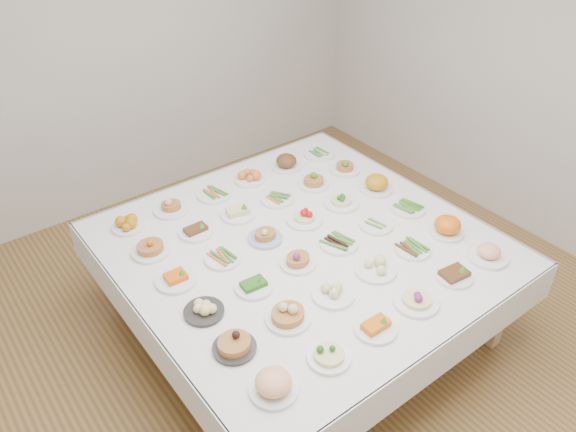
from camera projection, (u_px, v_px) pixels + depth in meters
room_envelope at (301, 105)px, 2.83m from camera, size 5.02×5.02×2.81m
display_table at (302, 250)px, 3.70m from camera, size 2.28×2.28×0.75m
dish_0 at (273, 382)px, 2.67m from camera, size 0.24×0.24×0.14m
dish_1 at (329, 352)px, 2.84m from camera, size 0.22×0.22×0.12m
dish_2 at (376, 326)px, 3.01m from camera, size 0.23×0.23×0.10m
dish_3 at (417, 295)px, 3.16m from camera, size 0.26×0.26×0.15m
dish_4 at (455, 272)px, 3.35m from camera, size 0.22×0.22×0.11m
dish_5 at (489, 251)px, 3.50m from camera, size 0.25×0.25×0.14m
dish_6 at (234, 341)px, 2.89m from camera, size 0.23×0.23×0.14m
dish_7 at (288, 311)px, 3.05m from camera, size 0.25×0.25×0.16m
dish_8 at (333, 291)px, 3.23m from camera, size 0.25×0.25×0.10m
dish_9 at (376, 265)px, 3.40m from camera, size 0.25×0.25×0.11m
dish_10 at (412, 248)px, 3.58m from camera, size 0.23×0.23×0.06m
dish_11 at (447, 227)px, 3.71m from camera, size 0.23×0.23×0.13m
dish_12 at (204, 308)px, 3.12m from camera, size 0.23×0.23×0.09m
dish_13 at (253, 283)px, 3.28m from camera, size 0.22×0.22×0.10m
dish_14 at (298, 257)px, 3.44m from camera, size 0.22×0.22×0.14m
dish_15 at (339, 241)px, 3.63m from camera, size 0.26×0.25×0.06m
dish_16 at (376, 225)px, 3.80m from camera, size 0.22×0.22×0.05m
dish_17 at (408, 207)px, 3.96m from camera, size 0.24×0.24×0.06m
dish_18 at (176, 277)px, 3.33m from camera, size 0.25×0.25×0.10m
dish_19 at (223, 257)px, 3.51m from camera, size 0.23×0.23×0.06m
dish_20 at (265, 232)px, 3.65m from camera, size 0.22×0.22×0.13m
dish_21 at (305, 214)px, 3.82m from camera, size 0.24×0.24×0.13m
dish_22 at (341, 199)px, 4.00m from camera, size 0.24×0.24×0.11m
dish_23 at (377, 184)px, 4.15m from camera, size 0.24×0.24×0.13m
dish_24 at (150, 245)px, 3.54m from camera, size 0.24×0.24×0.14m
dish_25 at (196, 229)px, 3.72m from camera, size 0.23×0.23×0.09m
dish_26 at (238, 211)px, 3.89m from camera, size 0.24×0.24×0.11m
dish_27 at (277, 198)px, 4.06m from camera, size 0.24×0.24×0.05m
dish_28 at (314, 179)px, 4.20m from camera, size 0.22×0.22×0.13m
dish_29 at (345, 165)px, 4.38m from camera, size 0.23×0.23×0.13m
dish_30 at (128, 222)px, 3.77m from camera, size 0.22×0.22×0.10m
dish_31 at (171, 205)px, 3.93m from camera, size 0.25×0.25×0.13m
dish_32 at (214, 193)px, 4.11m from camera, size 0.25×0.25×0.06m
dish_33 at (250, 176)px, 4.26m from camera, size 0.23×0.23×0.10m
dish_34 at (286, 162)px, 4.42m from camera, size 0.23×0.23×0.12m
dish_35 at (319, 153)px, 4.61m from camera, size 0.25×0.25×0.05m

